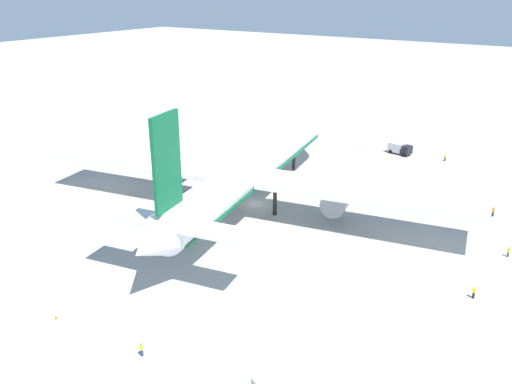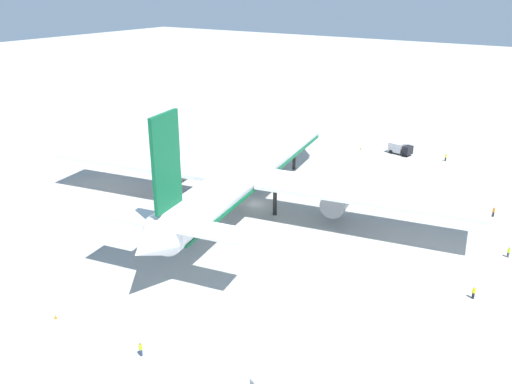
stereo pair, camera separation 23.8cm
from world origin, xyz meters
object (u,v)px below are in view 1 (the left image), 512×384
(ground_worker_4, at_px, (445,157))
(ground_worker_3, at_px, (474,292))
(ground_worker_1, at_px, (142,349))
(traffic_cone_3, at_px, (56,317))
(ground_worker_0, at_px, (508,252))
(ground_worker_5, at_px, (493,212))
(airliner, at_px, (253,170))
(service_truck_0, at_px, (400,148))
(traffic_cone_1, at_px, (288,141))
(traffic_cone_4, at_px, (360,148))

(ground_worker_4, bearing_deg, ground_worker_3, -161.39)
(ground_worker_1, distance_m, ground_worker_4, 87.72)
(traffic_cone_3, bearing_deg, ground_worker_0, -42.27)
(ground_worker_3, bearing_deg, ground_worker_5, 6.41)
(ground_worker_0, distance_m, ground_worker_1, 54.58)
(airliner, height_order, service_truck_0, airliner)
(traffic_cone_1, xyz_separation_m, traffic_cone_4, (4.17, -17.79, 0.00))
(ground_worker_0, height_order, ground_worker_3, ground_worker_3)
(ground_worker_1, relative_size, traffic_cone_1, 2.99)
(service_truck_0, relative_size, ground_worker_3, 3.37)
(ground_worker_5, bearing_deg, service_truck_0, 44.83)
(ground_worker_0, xyz_separation_m, traffic_cone_3, (-46.96, 42.69, -0.55))
(traffic_cone_3, height_order, traffic_cone_4, same)
(ground_worker_0, bearing_deg, airliner, 96.97)
(ground_worker_5, bearing_deg, ground_worker_0, -161.17)
(ground_worker_5, bearing_deg, ground_worker_1, 158.19)
(ground_worker_1, bearing_deg, service_truck_0, 1.14)
(ground_worker_5, height_order, traffic_cone_3, ground_worker_5)
(airliner, bearing_deg, ground_worker_1, -162.51)
(service_truck_0, xyz_separation_m, traffic_cone_4, (-1.74, 9.13, -1.17))
(traffic_cone_4, bearing_deg, ground_worker_4, -83.06)
(ground_worker_0, relative_size, traffic_cone_3, 2.96)
(traffic_cone_3, bearing_deg, traffic_cone_4, -1.81)
(airliner, height_order, ground_worker_1, airliner)
(ground_worker_4, xyz_separation_m, traffic_cone_3, (-88.08, 22.33, -0.63))
(service_truck_0, relative_size, traffic_cone_4, 10.53)
(service_truck_0, bearing_deg, traffic_cone_3, 172.29)
(service_truck_0, xyz_separation_m, traffic_cone_3, (-87.43, 11.84, -1.17))
(ground_worker_4, bearing_deg, traffic_cone_4, 96.94)
(ground_worker_1, relative_size, traffic_cone_3, 2.99)
(ground_worker_0, relative_size, ground_worker_5, 0.95)
(airliner, distance_m, traffic_cone_1, 43.24)
(service_truck_0, bearing_deg, airliner, 166.21)
(ground_worker_3, xyz_separation_m, traffic_cone_1, (48.94, 56.10, -0.60))
(ground_worker_0, xyz_separation_m, ground_worker_5, (14.38, 4.90, 0.05))
(ground_worker_3, relative_size, traffic_cone_1, 3.12)
(ground_worker_3, xyz_separation_m, ground_worker_5, (28.76, 3.23, -0.00))
(traffic_cone_3, bearing_deg, ground_worker_3, -51.54)
(ground_worker_0, distance_m, traffic_cone_4, 55.67)
(service_truck_0, bearing_deg, traffic_cone_1, 102.39)
(traffic_cone_1, relative_size, traffic_cone_4, 1.00)
(airliner, bearing_deg, traffic_cone_3, 179.12)
(service_truck_0, height_order, traffic_cone_1, service_truck_0)
(traffic_cone_1, relative_size, traffic_cone_3, 1.00)
(airliner, distance_m, ground_worker_0, 42.82)
(service_truck_0, xyz_separation_m, traffic_cone_1, (-5.92, 26.92, -1.17))
(ground_worker_1, bearing_deg, airliner, 17.49)
(airliner, relative_size, ground_worker_0, 48.25)
(ground_worker_5, bearing_deg, ground_worker_4, 30.03)
(airliner, bearing_deg, ground_worker_4, -25.11)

